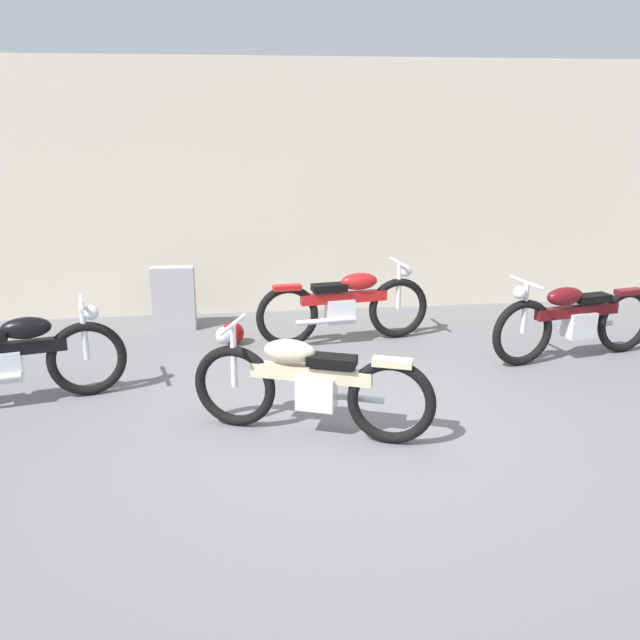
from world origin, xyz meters
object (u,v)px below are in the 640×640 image
object	(u,v)px
helmet	(233,333)
motorcycle_cream	(309,384)
motorcycle_black	(10,359)
stone_marker	(174,298)
motorcycle_maroon	(575,319)
motorcycle_red	(345,305)

from	to	relation	value
helmet	motorcycle_cream	bearing A→B (deg)	-75.35
helmet	motorcycle_black	distance (m)	2.54
stone_marker	motorcycle_maroon	size ratio (longest dim) A/B	0.39
stone_marker	motorcycle_cream	world-z (taller)	motorcycle_cream
motorcycle_black	motorcycle_cream	world-z (taller)	motorcycle_black
motorcycle_maroon	motorcycle_cream	bearing A→B (deg)	14.05
motorcycle_cream	stone_marker	bearing A→B (deg)	-45.17
motorcycle_maroon	motorcycle_red	distance (m)	2.57
motorcycle_black	helmet	bearing A→B (deg)	23.88
motorcycle_maroon	helmet	bearing A→B (deg)	-25.87
stone_marker	motorcycle_maroon	world-z (taller)	motorcycle_maroon
stone_marker	helmet	size ratio (longest dim) A/B	2.95
stone_marker	helmet	bearing A→B (deg)	-44.00
motorcycle_maroon	motorcycle_cream	world-z (taller)	same
motorcycle_maroon	motorcycle_black	bearing A→B (deg)	-6.18
motorcycle_black	motorcycle_cream	bearing A→B (deg)	-32.16
motorcycle_black	motorcycle_cream	distance (m)	2.83
stone_marker	motorcycle_maroon	xyz separation A→B (m)	(4.47, -1.66, 0.05)
motorcycle_red	motorcycle_cream	world-z (taller)	motorcycle_red
motorcycle_cream	motorcycle_black	bearing A→B (deg)	1.83
motorcycle_red	motorcycle_cream	distance (m)	2.46
helmet	motorcycle_black	size ratio (longest dim) A/B	0.13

